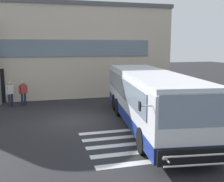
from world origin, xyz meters
name	(u,v)px	position (x,y,z in m)	size (l,w,h in m)	color
ground_plane	(76,120)	(0.00, 0.00, -0.01)	(80.00, 90.00, 0.02)	#232326
bay_paint_stripes	(138,143)	(2.00, -4.20, 0.00)	(4.40, 3.96, 0.01)	silver
terminal_building	(51,50)	(-0.67, 11.54, 3.58)	(18.92, 13.80, 7.17)	beige
bus_main_foreground	(149,100)	(3.39, -1.94, 1.33)	(4.36, 11.36, 2.70)	silver
passenger_near_column	(10,93)	(-3.69, 4.44, 0.93)	(0.49, 0.40, 1.68)	#1E2338
passenger_by_doorway	(23,91)	(-2.89, 4.60, 0.96)	(0.54, 0.48, 1.68)	#1E2338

